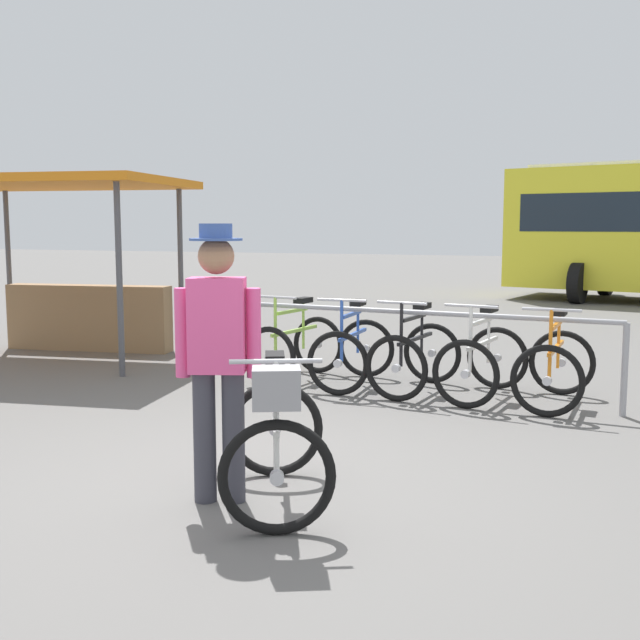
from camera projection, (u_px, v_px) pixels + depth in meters
The scene contains 10 objects.
ground_plane at pixel (240, 488), 5.07m from camera, with size 80.00×80.00×0.00m, color #605E5B.
bike_rack_rail at pixel (420, 329), 7.71m from camera, with size 3.90×0.37×0.88m.
racked_bike_lime at pixel (295, 348), 8.55m from camera, with size 0.83×1.20×0.98m.
racked_bike_blue at pixel (353, 352), 8.25m from camera, with size 0.68×1.10×0.97m.
racked_bike_black at pixel (415, 357), 7.95m from camera, with size 0.79×1.17×0.97m.
racked_bike_white at pixel (482, 362), 7.65m from camera, with size 0.82×1.18×0.97m.
racked_bike_orange at pixel (555, 367), 7.35m from camera, with size 0.73×1.13×0.97m.
featured_bicycle at pixel (276, 437), 4.66m from camera, with size 1.05×1.26×0.97m.
person_with_featured_bike at pixel (218, 351), 4.71m from camera, with size 0.51×0.32×1.72m.
market_stall at pixel (71, 250), 10.11m from camera, with size 3.42×2.75×2.30m.
Camera 1 is at (2.24, -4.38, 1.71)m, focal length 43.29 mm.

